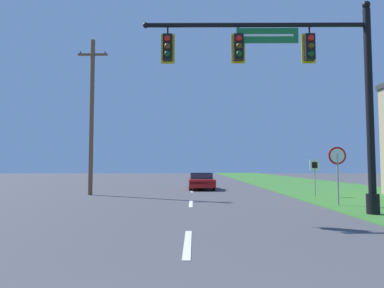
# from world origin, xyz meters

# --- Properties ---
(grass_verge_right) EXTENTS (10.00, 110.00, 0.04)m
(grass_verge_right) POSITION_xyz_m (10.50, 30.00, 0.02)
(grass_verge_right) COLOR #38752D
(grass_verge_right) RESTS_ON ground
(road_center_line) EXTENTS (0.16, 34.80, 0.01)m
(road_center_line) POSITION_xyz_m (0.00, 22.00, 0.01)
(road_center_line) COLOR silver
(road_center_line) RESTS_ON ground
(signal_mast) EXTENTS (8.34, 0.47, 7.66)m
(signal_mast) POSITION_xyz_m (4.18, 10.40, 4.76)
(signal_mast) COLOR black
(signal_mast) RESTS_ON grass_verge_right
(car_ahead) EXTENTS (1.93, 4.33, 1.19)m
(car_ahead) POSITION_xyz_m (0.67, 23.74, 0.60)
(car_ahead) COLOR black
(car_ahead) RESTS_ON ground
(stop_sign) EXTENTS (0.76, 0.07, 2.50)m
(stop_sign) POSITION_xyz_m (6.33, 13.11, 1.86)
(stop_sign) COLOR gray
(stop_sign) RESTS_ON grass_verge_right
(route_sign_post) EXTENTS (0.55, 0.06, 2.03)m
(route_sign_post) POSITION_xyz_m (6.89, 17.51, 1.53)
(route_sign_post) COLOR gray
(route_sign_post) RESTS_ON grass_verge_right
(utility_pole_near) EXTENTS (1.80, 0.26, 9.41)m
(utility_pole_near) POSITION_xyz_m (-6.04, 18.73, 4.86)
(utility_pole_near) COLOR brown
(utility_pole_near) RESTS_ON ground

